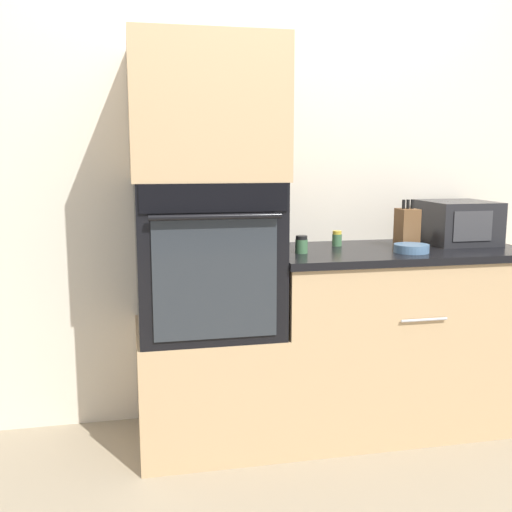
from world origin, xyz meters
name	(u,v)px	position (x,y,z in m)	size (l,w,h in m)	color
ground_plane	(290,463)	(0.00, 0.00, 0.00)	(12.00, 12.00, 0.00)	gray
wall_back	(260,175)	(0.00, 0.63, 1.25)	(8.00, 0.05, 2.50)	beige
oven_cabinet_base	(208,384)	(-0.33, 0.30, 0.28)	(0.65, 0.60, 0.55)	tan
wall_oven	(206,256)	(-0.33, 0.30, 0.90)	(0.63, 0.64, 0.68)	black
oven_cabinet_upper	(204,112)	(-0.33, 0.30, 1.54)	(0.65, 0.60, 0.60)	tan
counter_unit	(393,337)	(0.61, 0.30, 0.45)	(1.24, 0.63, 0.90)	tan
microwave	(457,222)	(0.99, 0.40, 1.01)	(0.33, 0.35, 0.22)	#232326
knife_block	(407,228)	(0.67, 0.32, 1.00)	(0.09, 0.11, 0.24)	brown
bowl	(411,248)	(0.62, 0.16, 0.92)	(0.16, 0.16, 0.04)	#517599
condiment_jar_near	(301,245)	(0.11, 0.25, 0.94)	(0.06, 0.06, 0.08)	#427047
condiment_jar_mid	(413,238)	(0.76, 0.42, 0.93)	(0.04, 0.04, 0.06)	brown
condiment_jar_far	(337,239)	(0.35, 0.43, 0.94)	(0.05, 0.05, 0.08)	#427047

